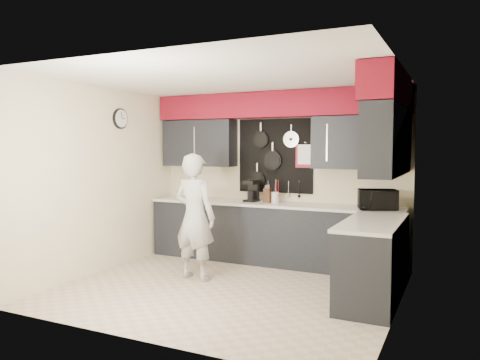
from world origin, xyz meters
The scene contains 10 objects.
ground centered at (0.00, 0.00, 0.00)m, with size 4.00×4.00×0.00m, color #C4B898.
back_wall_assembly centered at (0.01, 1.60, 2.01)m, with size 4.00×0.36×2.60m.
right_wall_assembly centered at (1.85, 0.26, 1.94)m, with size 0.36×3.50×2.60m.
left_wall_assembly centered at (-1.99, 0.02, 1.33)m, with size 0.05×3.50×2.60m.
base_cabinets centered at (0.49, 1.13, 0.46)m, with size 3.95×2.20×0.92m.
microwave centered at (1.57, 1.36, 1.06)m, with size 0.49×0.33×0.27m, color black.
knife_block centered at (-0.06, 1.43, 1.03)m, with size 0.10×0.10×0.22m, color #3A1912.
utensil_crock centered at (0.03, 1.50, 1.00)m, with size 0.13×0.13×0.16m, color white.
coffee_maker centered at (-0.34, 1.49, 1.09)m, with size 0.21×0.25×0.33m.
person centered at (-0.59, 0.19, 0.84)m, with size 0.61×0.40×1.68m, color beige.
Camera 1 is at (2.59, -5.09, 1.76)m, focal length 35.00 mm.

